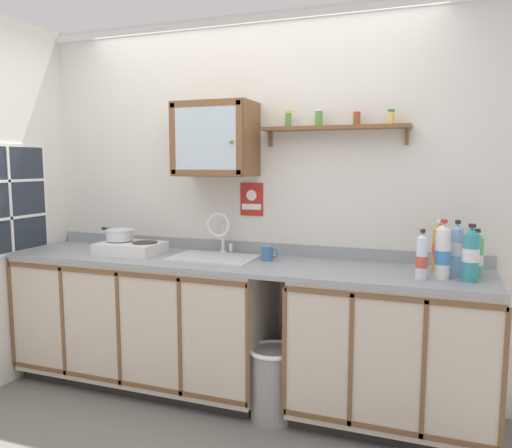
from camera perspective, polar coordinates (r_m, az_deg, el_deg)
floor at (r=3.21m, az=-5.58°, el=-22.16°), size 6.20×6.20×0.00m
back_wall at (r=3.51m, az=-0.50°, el=2.57°), size 3.80×0.07×2.57m
lower_cabinet_run at (r=3.68m, az=-12.55°, el=-10.72°), size 1.82×0.63×0.90m
lower_cabinet_run_right at (r=3.15m, az=15.25°, el=-13.87°), size 1.16×0.63×0.90m
countertop at (r=3.25m, az=-2.59°, el=-4.49°), size 3.16×0.66×0.03m
backsplash at (r=3.52m, az=-0.69°, el=-2.69°), size 3.16×0.02×0.08m
sink at (r=3.35m, az=-4.83°, el=-4.33°), size 0.56×0.42×0.43m
hot_plate_stove at (r=3.61m, az=-14.18°, el=-2.66°), size 0.44×0.31×0.08m
saucepan at (r=3.68m, az=-15.40°, el=-1.15°), size 0.33×0.22×0.08m
bottle_water_clear_0 at (r=2.87m, az=18.46°, el=-3.61°), size 0.06×0.06×0.28m
bottle_opaque_white_1 at (r=2.92m, az=20.60°, el=-3.03°), size 0.08×0.08×0.33m
bottle_soda_green_2 at (r=3.07m, az=23.93°, el=-3.26°), size 0.08×0.08×0.27m
bottle_water_blue_3 at (r=2.99m, az=21.99°, el=-2.76°), size 0.07×0.07×0.32m
bottle_juice_amber_4 at (r=3.05m, az=20.21°, el=-2.64°), size 0.08×0.08×0.31m
bottle_detergent_teal_5 at (r=2.90m, az=23.39°, el=-3.23°), size 0.09×0.09×0.31m
mug at (r=3.25m, az=1.32°, el=-3.38°), size 0.12×0.08×0.09m
wall_cabinet at (r=3.40m, az=-4.66°, el=9.64°), size 0.53×0.35×0.49m
spice_shelf at (r=3.25m, az=8.91°, el=11.00°), size 0.95×0.14×0.23m
warning_sign at (r=3.48m, az=-0.50°, el=2.82°), size 0.17×0.01×0.23m
window at (r=3.90m, az=-26.47°, el=2.51°), size 0.03×0.70×0.78m
trash_bin at (r=3.19m, az=1.94°, el=-17.62°), size 0.31×0.31×0.45m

